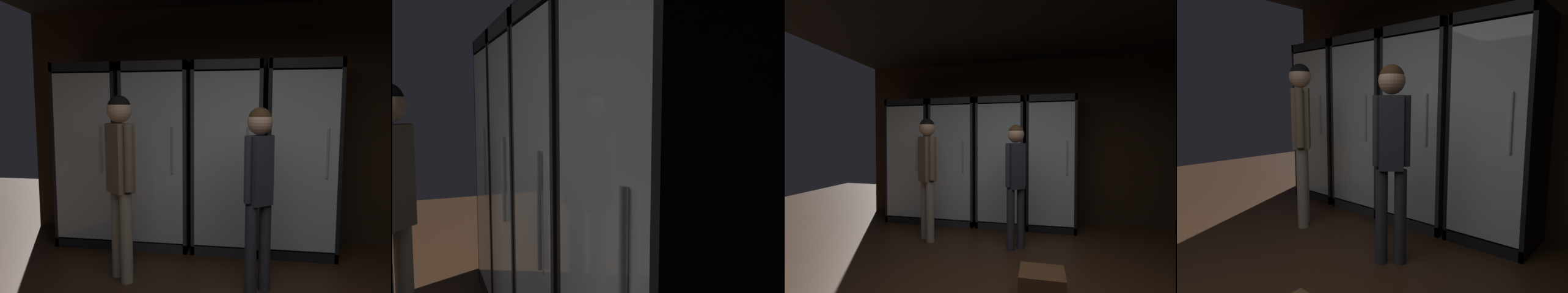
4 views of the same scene
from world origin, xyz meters
The scene contains 7 objects.
wall_back centered at (0.00, 3.03, 1.40)m, with size 6.00×0.06×2.80m, color black.
cooler_far_left centered at (-2.03, 2.71, 1.03)m, with size 0.75×0.66×2.10m.
cooler_left centered at (-1.24, 2.71, 1.02)m, with size 0.75×0.66×2.10m.
cooler_center centered at (-0.44, 2.71, 1.03)m, with size 0.75×0.66×2.10m.
cooler_right centered at (0.35, 2.71, 1.03)m, with size 0.75×0.66×2.10m.
shopper_near centered at (-0.11, 1.66, 1.00)m, with size 0.25×0.24×1.61m.
shopper_far centered at (-1.36, 1.71, 1.06)m, with size 0.31×0.29×1.71m.
Camera 1 is at (-0.18, -1.40, 1.60)m, focal length 33.24 mm.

